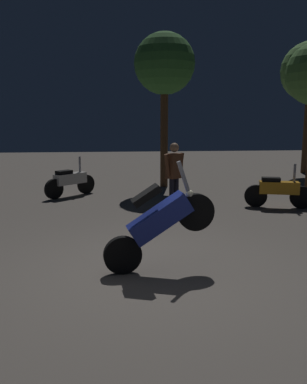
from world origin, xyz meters
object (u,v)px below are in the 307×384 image
Objects in this scene: motorcycle_white_parked_right at (70,181)px; person_rider_beside at (174,171)px; motorcycle_blue_foreground at (159,222)px; motorcycle_orange_parked_left at (279,190)px.

person_rider_beside is at bearing -78.37° from motorcycle_white_parked_right.
motorcycle_blue_foreground is 3.92m from person_rider_beside.
motorcycle_orange_parked_left is at bearing 41.33° from motorcycle_blue_foreground.
motorcycle_blue_foreground is 1.02× the size of motorcycle_orange_parked_left.
motorcycle_orange_parked_left is (3.38, 3.88, -0.31)m from motorcycle_blue_foreground.
person_rider_beside is (2.69, -1.97, 0.53)m from motorcycle_white_parked_right.
person_rider_beside is at bearing 71.24° from motorcycle_blue_foreground.
motorcycle_blue_foreground is 1.28× the size of motorcycle_white_parked_right.
motorcycle_blue_foreground reaches higher than motorcycle_white_parked_right.
person_rider_beside is (-2.62, -0.04, 0.53)m from motorcycle_orange_parked_left.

